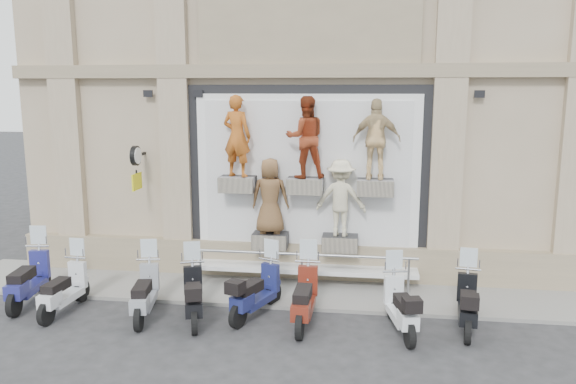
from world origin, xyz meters
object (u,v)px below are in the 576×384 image
scooter_g (401,296)px  scooter_h (468,293)px  scooter_a (28,269)px  scooter_f (304,286)px  clock_sign_bracket (136,162)px  scooter_c (144,282)px  scooter_b (63,279)px  guard_rail (302,273)px  scooter_d (193,285)px  scooter_e (256,282)px

scooter_g → scooter_h: bearing=2.4°
scooter_a → scooter_g: (7.63, -0.36, -0.06)m
scooter_f → scooter_h: (3.05, 0.19, -0.05)m
clock_sign_bracket → scooter_c: 3.17m
scooter_b → clock_sign_bracket: bearing=74.6°
scooter_a → scooter_g: scooter_a is taller
guard_rail → scooter_f: 1.67m
guard_rail → scooter_d: scooter_d is taller
guard_rail → scooter_a: (-5.60, -1.38, 0.31)m
scooter_h → scooter_b: bearing=-170.0°
guard_rail → scooter_f: bearing=-81.8°
scooter_e → scooter_h: 4.03m
guard_rail → clock_sign_bracket: clock_sign_bracket is taller
clock_sign_bracket → scooter_d: size_ratio=0.58×
scooter_c → guard_rail: bearing=19.5°
scooter_c → clock_sign_bracket: bearing=103.2°
scooter_e → scooter_a: bearing=-158.2°
scooter_d → guard_rail: bearing=24.2°
clock_sign_bracket → scooter_b: 3.12m
clock_sign_bracket → scooter_f: (4.13, -2.09, -2.04)m
clock_sign_bracket → scooter_b: bearing=-108.1°
guard_rail → scooter_c: scooter_c is taller
scooter_b → scooter_g: 6.65m
clock_sign_bracket → scooter_h: bearing=-14.8°
clock_sign_bracket → scooter_d: bearing=-48.2°
scooter_d → scooter_e: 1.23m
scooter_d → scooter_g: bearing=-18.0°
scooter_c → scooter_g: bearing=-11.2°
guard_rail → scooter_d: bearing=-137.8°
scooter_g → guard_rail: bearing=127.7°
scooter_g → clock_sign_bracket: bearing=147.9°
scooter_d → scooter_a: bearing=156.4°
scooter_a → scooter_e: (4.85, 0.01, -0.05)m
scooter_b → scooter_d: (2.69, -0.01, 0.02)m
scooter_c → scooter_g: (4.95, -0.02, -0.01)m
scooter_b → scooter_e: bearing=8.0°
scooter_g → scooter_a: bearing=165.6°
scooter_a → scooter_c: 2.70m
guard_rail → scooter_g: size_ratio=2.90×
scooter_b → scooter_f: bearing=3.9°
clock_sign_bracket → scooter_b: (-0.72, -2.20, -2.10)m
guard_rail → scooter_c: bearing=-149.5°
scooter_b → scooter_c: size_ratio=0.97×
guard_rail → scooter_g: 2.69m
guard_rail → clock_sign_bracket: 4.57m
scooter_g → scooter_h: 1.29m
scooter_c → scooter_e: (2.17, 0.35, -0.00)m
scooter_b → scooter_e: 3.88m
clock_sign_bracket → scooter_e: 4.20m
scooter_a → scooter_f: bearing=-10.6°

